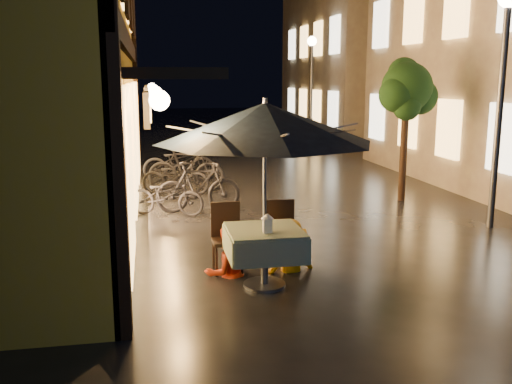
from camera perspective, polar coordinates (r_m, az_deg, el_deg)
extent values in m
plane|color=black|center=(8.31, 12.24, -7.91)|extent=(90.00, 90.00, 0.00)
cube|color=black|center=(11.22, -12.78, 14.12)|extent=(0.12, 11.00, 0.35)
cube|color=black|center=(11.21, -9.68, 11.43)|extent=(1.20, 10.50, 0.12)
cube|color=#E6A955|center=(15.32, -12.38, 18.21)|extent=(0.10, 0.90, 1.50)
cube|color=#E6A955|center=(7.82, -12.77, 1.47)|extent=(0.10, 2.20, 2.40)
cube|color=#E6A955|center=(11.28, -12.20, 4.46)|extent=(0.10, 2.20, 2.40)
cube|color=#E6A955|center=(14.76, -11.90, 6.04)|extent=(0.10, 2.20, 2.40)
cube|color=#E6A955|center=(12.65, 23.54, 4.95)|extent=(0.10, 1.00, 1.40)
cube|color=#E6A955|center=(14.51, 18.69, 6.00)|extent=(0.10, 1.00, 1.40)
cube|color=#E6A955|center=(14.55, 19.41, 17.03)|extent=(0.10, 1.00, 1.40)
cube|color=#E6A955|center=(16.46, 14.95, 6.78)|extent=(0.10, 1.00, 1.40)
cube|color=#E6A955|center=(16.49, 15.46, 16.51)|extent=(0.10, 1.00, 1.40)
cube|color=#E6A955|center=(18.46, 12.00, 7.37)|extent=(0.10, 1.00, 1.40)
cube|color=#E6A955|center=(18.49, 12.37, 16.05)|extent=(0.10, 1.00, 1.40)
cube|color=tan|center=(27.37, 12.49, 12.76)|extent=(7.00, 10.00, 7.00)
cube|color=#E6A955|center=(22.58, 7.69, 8.19)|extent=(0.10, 1.00, 1.40)
cube|color=#E6A955|center=(22.60, 7.88, 15.30)|extent=(0.10, 1.00, 1.40)
cube|color=#E6A955|center=(24.67, 6.07, 8.49)|extent=(0.10, 1.00, 1.40)
cube|color=#E6A955|center=(24.70, 6.21, 14.99)|extent=(0.10, 1.00, 1.40)
cube|color=#E6A955|center=(26.79, 4.71, 8.74)|extent=(0.10, 1.00, 1.40)
cube|color=#E6A955|center=(26.81, 4.81, 14.73)|extent=(0.10, 1.00, 1.40)
cube|color=#E6A955|center=(28.91, 3.54, 8.94)|extent=(0.10, 1.00, 1.40)
cube|color=#E6A955|center=(28.93, 3.61, 14.49)|extent=(0.10, 1.00, 1.40)
cylinder|color=black|center=(13.05, 14.54, 3.93)|extent=(0.16, 0.16, 2.20)
sphere|color=black|center=(12.95, 14.85, 10.08)|extent=(1.10, 1.10, 1.10)
sphere|color=black|center=(13.20, 16.01, 9.17)|extent=(0.80, 0.80, 0.80)
sphere|color=black|center=(12.69, 13.87, 9.43)|extent=(0.76, 0.76, 0.76)
sphere|color=black|center=(13.24, 14.55, 11.41)|extent=(0.70, 0.70, 0.70)
sphere|color=black|center=(12.69, 14.83, 8.25)|extent=(0.60, 0.60, 0.60)
cylinder|color=#59595E|center=(11.08, 23.12, 6.81)|extent=(0.12, 0.12, 4.00)
cylinder|color=#59595E|center=(22.09, 5.51, 9.47)|extent=(0.12, 0.12, 4.00)
sphere|color=beige|center=(22.12, 5.62, 14.79)|extent=(0.36, 0.36, 0.36)
cylinder|color=#59595E|center=(7.53, 0.85, -6.80)|extent=(0.10, 0.10, 0.72)
cylinder|color=#59595E|center=(7.64, 0.85, -9.22)|extent=(0.56, 0.56, 0.04)
cube|color=#2A5530|center=(7.41, 0.86, -3.93)|extent=(0.95, 0.95, 0.06)
cube|color=#2A5530|center=(7.56, 4.40, -4.95)|extent=(0.04, 0.95, 0.33)
cube|color=#2A5530|center=(7.38, -2.77, -5.34)|extent=(0.04, 0.95, 0.33)
cube|color=#2A5530|center=(7.91, 0.17, -4.19)|extent=(0.95, 0.04, 0.33)
cube|color=#2A5530|center=(7.01, 1.64, -6.24)|extent=(0.95, 0.04, 0.33)
cylinder|color=#59595E|center=(7.32, 0.87, -0.91)|extent=(0.05, 0.05, 2.30)
cone|color=black|center=(7.17, 0.90, 6.92)|extent=(2.81, 2.81, 0.51)
cylinder|color=#59595E|center=(7.16, 0.90, 8.92)|extent=(0.06, 0.06, 0.12)
cube|color=black|center=(8.05, -2.88, -4.93)|extent=(0.42, 0.42, 0.05)
cube|color=black|center=(8.16, -3.08, -2.87)|extent=(0.42, 0.04, 0.55)
cylinder|color=black|center=(7.93, -3.98, -6.98)|extent=(0.04, 0.04, 0.43)
cylinder|color=black|center=(7.97, -1.39, -6.84)|extent=(0.04, 0.04, 0.43)
cylinder|color=black|center=(8.27, -4.28, -6.21)|extent=(0.04, 0.04, 0.43)
cylinder|color=black|center=(8.31, -1.80, -6.08)|extent=(0.04, 0.04, 0.43)
cube|color=black|center=(8.19, 2.69, -4.64)|extent=(0.42, 0.42, 0.05)
cube|color=black|center=(8.30, 2.41, -2.62)|extent=(0.42, 0.04, 0.55)
cylinder|color=black|center=(8.05, 1.72, -6.66)|extent=(0.04, 0.04, 0.43)
cylinder|color=black|center=(8.13, 4.22, -6.50)|extent=(0.04, 0.04, 0.43)
cylinder|color=black|center=(8.39, 1.19, -5.91)|extent=(0.04, 0.04, 0.43)
cylinder|color=black|center=(8.47, 3.59, -5.77)|extent=(0.04, 0.04, 0.43)
cube|color=white|center=(7.22, 1.15, -3.37)|extent=(0.11, 0.11, 0.18)
cube|color=#FFD88C|center=(7.22, 1.15, -3.45)|extent=(0.07, 0.07, 0.12)
cone|color=white|center=(7.19, 1.15, -2.41)|extent=(0.16, 0.16, 0.07)
imported|color=red|center=(7.90, -2.98, -3.54)|extent=(0.78, 0.69, 1.35)
imported|color=#FF9A00|center=(8.08, 3.36, -2.94)|extent=(1.01, 0.70, 1.43)
imported|color=black|center=(11.46, -8.96, -0.35)|extent=(1.64, 1.06, 0.81)
imported|color=black|center=(11.66, -5.79, 0.52)|extent=(1.77, 0.62, 1.05)
imported|color=black|center=(13.56, -8.04, 1.54)|extent=(1.68, 0.97, 0.84)
imported|color=black|center=(13.87, -7.02, 2.37)|extent=(1.93, 0.93, 1.12)
imported|color=black|center=(15.30, -7.73, 2.95)|extent=(1.90, 0.69, 0.99)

